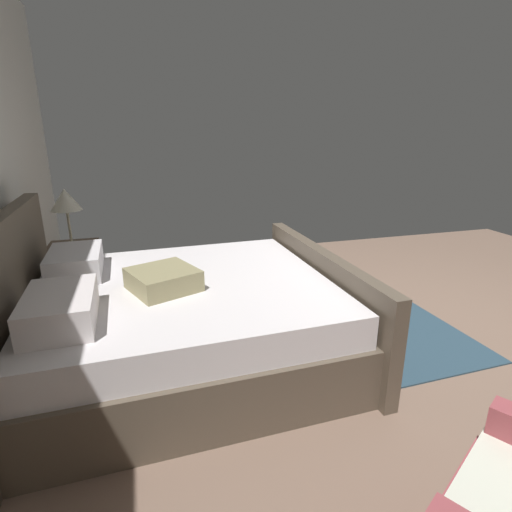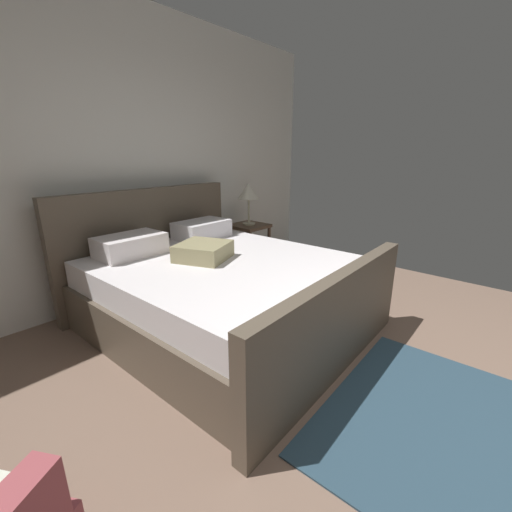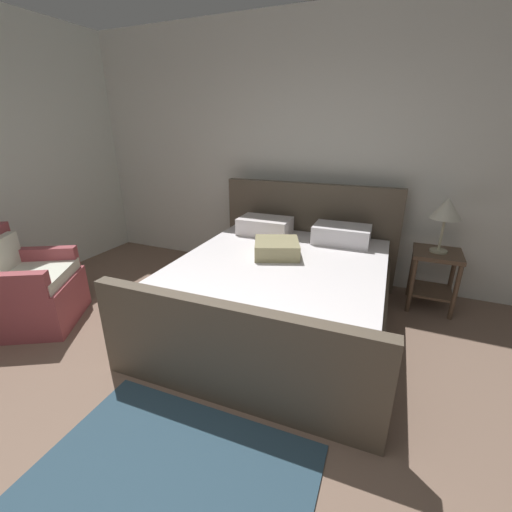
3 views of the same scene
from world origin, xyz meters
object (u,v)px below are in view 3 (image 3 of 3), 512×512
(nightstand_right, at_px, (434,270))
(armchair, at_px, (25,290))
(bed, at_px, (281,287))
(table_lamp_right, at_px, (447,210))

(nightstand_right, relative_size, armchair, 0.60)
(bed, bearing_deg, nightstand_right, 33.26)
(nightstand_right, bearing_deg, armchair, -151.91)
(bed, distance_m, table_lamp_right, 1.70)
(armchair, bearing_deg, bed, 24.64)
(bed, height_order, table_lamp_right, bed)
(bed, height_order, armchair, bed)
(bed, height_order, nightstand_right, bed)
(nightstand_right, xyz_separation_m, armchair, (-3.44, -1.84, -0.06))
(nightstand_right, height_order, table_lamp_right, table_lamp_right)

